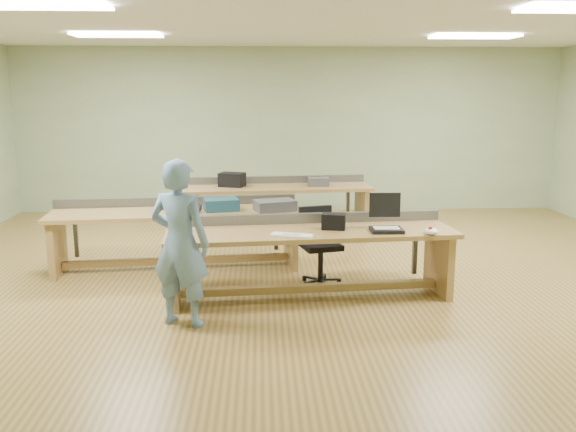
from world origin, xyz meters
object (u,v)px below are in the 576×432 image
at_px(parts_bin_grey, 275,205).
at_px(mug, 197,208).
at_px(drinks_can, 163,205).
at_px(workbench_mid, 177,225).
at_px(camera_bag, 334,221).
at_px(task_chair, 319,256).
at_px(parts_bin_teal, 221,204).
at_px(workbench_back, 276,198).
at_px(laptop_base, 386,230).
at_px(person, 180,243).
at_px(workbench_front, 310,246).

distance_m(parts_bin_grey, mug, 0.96).
xyz_separation_m(mug, drinks_can, (-0.45, 0.16, 0.02)).
height_order(workbench_mid, mug, workbench_mid).
relative_size(camera_bag, task_chair, 0.28).
distance_m(parts_bin_teal, parts_bin_grey, 0.68).
bearing_deg(workbench_back, task_chair, -84.93).
height_order(workbench_back, drinks_can, drinks_can).
bearing_deg(workbench_back, laptop_base, -75.63).
xyz_separation_m(person, laptop_base, (2.10, 0.63, -0.04)).
bearing_deg(parts_bin_grey, camera_bag, -60.23).
bearing_deg(task_chair, camera_bag, -91.52).
bearing_deg(person, workbench_front, -129.52).
bearing_deg(parts_bin_grey, workbench_front, -71.45).
bearing_deg(laptop_base, drinks_can, 153.08).
height_order(task_chair, mug, task_chair).
height_order(workbench_mid, workbench_back, same).
bearing_deg(laptop_base, camera_bag, 165.71).
relative_size(parts_bin_grey, drinks_can, 3.69).
bearing_deg(mug, parts_bin_teal, 19.10).
distance_m(workbench_front, mug, 1.69).
relative_size(mug, drinks_can, 0.94).
bearing_deg(parts_bin_teal, workbench_mid, 175.98).
bearing_deg(person, drinks_can, -56.92).
distance_m(workbench_mid, camera_bag, 2.20).
bearing_deg(camera_bag, laptop_base, -3.76).
distance_m(workbench_back, drinks_can, 2.40).
xyz_separation_m(workbench_back, laptop_base, (1.09, -3.21, 0.21)).
distance_m(workbench_front, person, 1.53).
bearing_deg(drinks_can, mug, -19.83).
bearing_deg(workbench_mid, laptop_base, -34.14).
bearing_deg(workbench_mid, parts_bin_teal, -9.54).
bearing_deg(mug, workbench_back, 63.33).
relative_size(workbench_mid, workbench_back, 1.05).
relative_size(workbench_back, parts_bin_teal, 7.22).
bearing_deg(camera_bag, person, -142.44).
distance_m(workbench_back, task_chair, 2.66).
distance_m(workbench_back, parts_bin_grey, 2.02).
xyz_separation_m(person, parts_bin_teal, (0.27, 1.90, 0.02)).
height_order(workbench_mid, task_chair, task_chair).
bearing_deg(workbench_front, drinks_can, 141.36).
height_order(workbench_back, task_chair, task_chair).
distance_m(workbench_back, camera_bag, 3.12).
height_order(workbench_front, workbench_back, same).
xyz_separation_m(task_chair, parts_bin_grey, (-0.50, 0.61, 0.49)).
height_order(laptop_base, drinks_can, drinks_can).
xyz_separation_m(workbench_front, parts_bin_teal, (-1.03, 1.12, 0.26)).
bearing_deg(laptop_base, parts_bin_teal, 145.75).
bearing_deg(drinks_can, workbench_front, -33.89).
bearing_deg(workbench_mid, person, -86.85).
bearing_deg(workbench_front, task_chair, 67.64).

